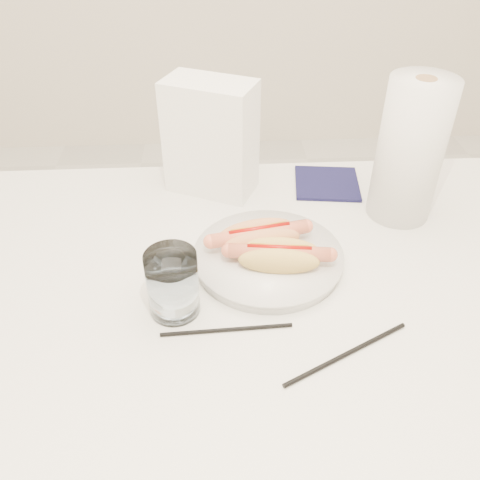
{
  "coord_description": "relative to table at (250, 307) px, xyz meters",
  "views": [
    {
      "loc": [
        -0.05,
        -0.63,
        1.33
      ],
      "look_at": [
        -0.02,
        0.03,
        0.82
      ],
      "focal_mm": 38.15,
      "sensor_mm": 36.0,
      "label": 1
    }
  ],
  "objects": [
    {
      "name": "chopstick_far",
      "position": [
        0.13,
        -0.16,
        0.06
      ],
      "size": [
        0.2,
        0.11,
        0.01
      ],
      "primitive_type": "cylinder",
      "rotation": [
        0.0,
        1.57,
        0.47
      ],
      "color": "black",
      "rests_on": "table"
    },
    {
      "name": "hotdog_right",
      "position": [
        0.05,
        0.01,
        0.1
      ],
      "size": [
        0.17,
        0.08,
        0.05
      ],
      "rotation": [
        0.0,
        0.0,
        -0.12
      ],
      "color": "#E0B757",
      "rests_on": "plate"
    },
    {
      "name": "napkin_box",
      "position": [
        -0.06,
        0.3,
        0.18
      ],
      "size": [
        0.2,
        0.16,
        0.23
      ],
      "primitive_type": "cube",
      "rotation": [
        0.0,
        0.0,
        -0.44
      ],
      "color": "white",
      "rests_on": "table"
    },
    {
      "name": "chopstick_near",
      "position": [
        -0.04,
        -0.11,
        0.06
      ],
      "size": [
        0.2,
        0.02,
        0.01
      ],
      "primitive_type": "cylinder",
      "rotation": [
        0.0,
        1.57,
        0.04
      ],
      "color": "black",
      "rests_on": "table"
    },
    {
      "name": "hotdog_left",
      "position": [
        0.02,
        0.07,
        0.1
      ],
      "size": [
        0.17,
        0.09,
        0.05
      ],
      "rotation": [
        0.0,
        0.0,
        0.2
      ],
      "color": "#E6965C",
      "rests_on": "plate"
    },
    {
      "name": "paper_towel_roll",
      "position": [
        0.31,
        0.19,
        0.2
      ],
      "size": [
        0.16,
        0.16,
        0.27
      ],
      "primitive_type": "cylinder",
      "rotation": [
        0.0,
        0.0,
        0.44
      ],
      "color": "white",
      "rests_on": "table"
    },
    {
      "name": "navy_napkin",
      "position": [
        0.19,
        0.3,
        0.06
      ],
      "size": [
        0.15,
        0.15,
        0.01
      ],
      "primitive_type": "cube",
      "rotation": [
        0.0,
        0.0,
        -0.12
      ],
      "color": "black",
      "rests_on": "table"
    },
    {
      "name": "water_glass",
      "position": [
        -0.12,
        -0.06,
        0.11
      ],
      "size": [
        0.08,
        0.08,
        0.11
      ],
      "primitive_type": "cylinder",
      "color": "white",
      "rests_on": "table"
    },
    {
      "name": "table",
      "position": [
        0.0,
        0.0,
        0.0
      ],
      "size": [
        1.2,
        0.8,
        0.75
      ],
      "color": "white",
      "rests_on": "ground"
    },
    {
      "name": "plate",
      "position": [
        0.03,
        0.05,
        0.07
      ],
      "size": [
        0.3,
        0.3,
        0.02
      ],
      "primitive_type": "cylinder",
      "rotation": [
        0.0,
        0.0,
        0.2
      ],
      "color": "silver",
      "rests_on": "table"
    }
  ]
}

